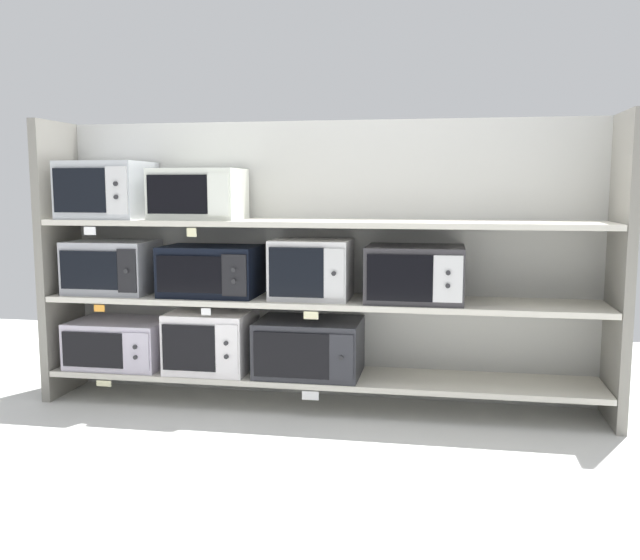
{
  "coord_description": "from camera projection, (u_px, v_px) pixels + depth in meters",
  "views": [
    {
      "loc": [
        0.66,
        -3.67,
        1.2
      ],
      "look_at": [
        0.0,
        0.0,
        0.7
      ],
      "focal_mm": 39.13,
      "sensor_mm": 36.0,
      "label": 1
    }
  ],
  "objects": [
    {
      "name": "shelf_1",
      "position": [
        320.0,
        301.0,
        3.78
      ],
      "size": [
        2.99,
        0.43,
        0.03
      ],
      "primitive_type": "cube",
      "color": "beige"
    },
    {
      "name": "microwave_4",
      "position": [
        211.0,
        271.0,
        3.86
      ],
      "size": [
        0.53,
        0.37,
        0.28
      ],
      "color": "black",
      "rests_on": "shelf_1"
    },
    {
      "name": "shelf_0",
      "position": [
        320.0,
        377.0,
        3.83
      ],
      "size": [
        2.99,
        0.43,
        0.03
      ],
      "primitive_type": "cube",
      "color": "beige",
      "rests_on": "ground"
    },
    {
      "name": "price_tag_4",
      "position": [
        311.0,
        315.0,
        3.57
      ],
      "size": [
        0.08,
        0.0,
        0.04
      ],
      "primitive_type": "cube",
      "color": "beige"
    },
    {
      "name": "price_tag_2",
      "position": [
        99.0,
        308.0,
        3.78
      ],
      "size": [
        0.06,
        0.0,
        0.04
      ],
      "primitive_type": "cube",
      "color": "orange"
    },
    {
      "name": "upright_right",
      "position": [
        620.0,
        271.0,
        3.48
      ],
      "size": [
        0.05,
        0.43,
        1.57
      ],
      "primitive_type": "cube",
      "color": "gray",
      "rests_on": "ground"
    },
    {
      "name": "microwave_7",
      "position": [
        107.0,
        190.0,
        3.91
      ],
      "size": [
        0.45,
        0.42,
        0.32
      ],
      "color": "#B8BCC1",
      "rests_on": "shelf_2"
    },
    {
      "name": "upright_left",
      "position": [
        60.0,
        260.0,
        4.02
      ],
      "size": [
        0.05,
        0.43,
        1.57
      ],
      "primitive_type": "cube",
      "color": "gray",
      "rests_on": "ground"
    },
    {
      "name": "microwave_2",
      "position": [
        309.0,
        347.0,
        3.82
      ],
      "size": [
        0.56,
        0.43,
        0.3
      ],
      "color": "#292A2F",
      "rests_on": "shelf_0"
    },
    {
      "name": "price_tag_3",
      "position": [
        206.0,
        312.0,
        3.67
      ],
      "size": [
        0.05,
        0.0,
        0.04
      ],
      "primitive_type": "cube",
      "color": "white"
    },
    {
      "name": "price_tag_1",
      "position": [
        310.0,
        396.0,
        3.63
      ],
      "size": [
        0.09,
        0.0,
        0.05
      ],
      "primitive_type": "cube",
      "color": "white"
    },
    {
      "name": "microwave_8",
      "position": [
        198.0,
        194.0,
        3.82
      ],
      "size": [
        0.48,
        0.36,
        0.28
      ],
      "color": "silver",
      "rests_on": "shelf_2"
    },
    {
      "name": "microwave_3",
      "position": [
        112.0,
        267.0,
        3.96
      ],
      "size": [
        0.47,
        0.36,
        0.3
      ],
      "color": "#A3A5AD",
      "rests_on": "shelf_1"
    },
    {
      "name": "price_tag_0",
      "position": [
        104.0,
        383.0,
        3.83
      ],
      "size": [
        0.09,
        0.0,
        0.03
      ],
      "primitive_type": "cube",
      "color": "beige"
    },
    {
      "name": "back_panel",
      "position": [
        327.0,
        261.0,
        3.98
      ],
      "size": [
        3.19,
        0.04,
        1.57
      ],
      "primitive_type": "cube",
      "color": "#B2B2AD",
      "rests_on": "ground"
    },
    {
      "name": "price_tag_5",
      "position": [
        90.0,
        231.0,
        3.73
      ],
      "size": [
        0.07,
        0.0,
        0.04
      ],
      "primitive_type": "cube",
      "color": "white"
    },
    {
      "name": "ground",
      "position": [
        277.0,
        482.0,
        2.88
      ],
      "size": [
        6.99,
        6.0,
        0.02
      ],
      "primitive_type": "cube",
      "color": "silver"
    },
    {
      "name": "microwave_6",
      "position": [
        415.0,
        274.0,
        3.66
      ],
      "size": [
        0.51,
        0.41,
        0.29
      ],
      "color": "#353336",
      "rests_on": "shelf_1"
    },
    {
      "name": "microwave_1",
      "position": [
        212.0,
        340.0,
        3.91
      ],
      "size": [
        0.45,
        0.43,
        0.33
      ],
      "color": "white",
      "rests_on": "shelf_0"
    },
    {
      "name": "price_tag_6",
      "position": [
        192.0,
        232.0,
        3.63
      ],
      "size": [
        0.05,
        0.0,
        0.05
      ],
      "primitive_type": "cube",
      "color": "beige"
    },
    {
      "name": "microwave_0",
      "position": [
        121.0,
        343.0,
        4.01
      ],
      "size": [
        0.54,
        0.41,
        0.26
      ],
      "color": "#B9B2C3",
      "rests_on": "shelf_0"
    },
    {
      "name": "microwave_5",
      "position": [
        311.0,
        269.0,
        3.76
      ],
      "size": [
        0.42,
        0.34,
        0.32
      ],
      "color": "silver",
      "rests_on": "shelf_1"
    },
    {
      "name": "shelf_2",
      "position": [
        320.0,
        223.0,
        3.72
      ],
      "size": [
        2.99,
        0.43,
        0.03
      ],
      "primitive_type": "cube",
      "color": "beige"
    }
  ]
}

